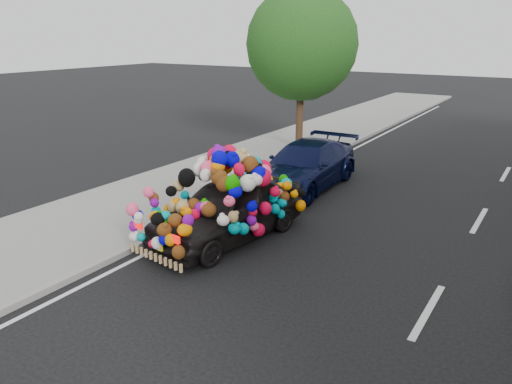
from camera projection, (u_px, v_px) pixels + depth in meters
ground at (248, 261)px, 10.17m from camera, size 100.00×100.00×0.00m
sidewalk at (103, 218)px, 12.34m from camera, size 4.00×60.00×0.12m
kerb at (162, 234)px, 11.35m from camera, size 0.15×60.00×0.13m
lane_markings at (428, 311)px, 8.34m from camera, size 6.00×50.00×0.01m
tree_near_sidewalk at (301, 44)px, 18.52m from camera, size 4.20×4.20×6.13m
plush_art_car at (228, 194)px, 11.02m from camera, size 2.55×4.48×2.03m
navy_sedan at (305, 166)px, 14.80m from camera, size 1.97×4.68×1.35m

